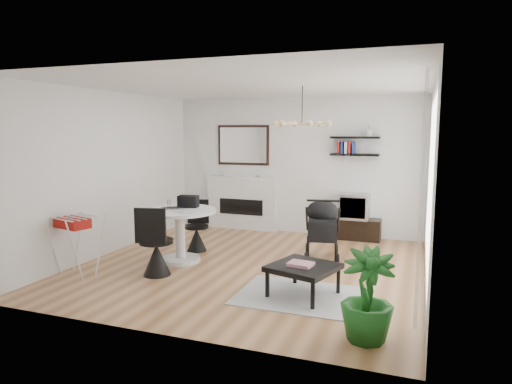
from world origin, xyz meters
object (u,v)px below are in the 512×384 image
(stroller, at_px, (322,232))
(fireplace, at_px, (242,197))
(drying_rack, at_px, (77,244))
(tv_console, at_px, (352,229))
(potted_plant, at_px, (367,296))
(coffee_table, at_px, (303,268))
(dining_table, at_px, (180,227))
(crt_tv, at_px, (354,206))

(stroller, bearing_deg, fireplace, 128.41)
(drying_rack, bearing_deg, stroller, 46.91)
(tv_console, height_order, potted_plant, potted_plant)
(fireplace, xyz_separation_m, coffee_table, (2.16, -3.36, -0.33))
(potted_plant, bearing_deg, stroller, 110.75)
(fireplace, bearing_deg, dining_table, -90.56)
(crt_tv, relative_size, dining_table, 0.48)
(fireplace, bearing_deg, stroller, -39.68)
(drying_rack, distance_m, coffee_table, 3.26)
(dining_table, distance_m, drying_rack, 1.52)
(drying_rack, height_order, coffee_table, drying_rack)
(fireplace, height_order, stroller, fireplace)
(potted_plant, bearing_deg, fireplace, 125.05)
(coffee_table, relative_size, potted_plant, 1.02)
(fireplace, distance_m, drying_rack, 3.82)
(fireplace, relative_size, crt_tv, 3.93)
(crt_tv, bearing_deg, potted_plant, -80.21)
(coffee_table, xyz_separation_m, potted_plant, (0.88, -0.98, 0.11))
(fireplace, distance_m, coffee_table, 4.01)
(stroller, bearing_deg, coffee_table, -97.84)
(tv_console, height_order, drying_rack, drying_rack)
(dining_table, relative_size, potted_plant, 1.24)
(coffee_table, bearing_deg, crt_tv, 87.25)
(drying_rack, xyz_separation_m, stroller, (3.12, 1.96, 0.00))
(crt_tv, distance_m, drying_rack, 4.91)
(coffee_table, distance_m, potted_plant, 1.33)
(crt_tv, xyz_separation_m, drying_rack, (-3.40, -3.53, -0.19))
(crt_tv, xyz_separation_m, dining_table, (-2.34, -2.44, -0.09))
(fireplace, height_order, crt_tv, fireplace)
(fireplace, xyz_separation_m, potted_plant, (3.05, -4.35, -0.23))
(stroller, xyz_separation_m, coffee_table, (0.12, -1.67, -0.10))
(crt_tv, bearing_deg, coffee_table, -92.75)
(stroller, bearing_deg, potted_plant, -81.16)
(coffee_table, bearing_deg, potted_plant, -47.99)
(fireplace, distance_m, dining_table, 2.57)
(coffee_table, bearing_deg, drying_rack, -174.85)
(crt_tv, bearing_deg, fireplace, 177.00)
(stroller, bearing_deg, drying_rack, -159.83)
(fireplace, distance_m, crt_tv, 2.32)
(crt_tv, height_order, potted_plant, potted_plant)
(dining_table, distance_m, stroller, 2.25)
(tv_console, xyz_separation_m, stroller, (-0.25, -1.58, 0.26))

